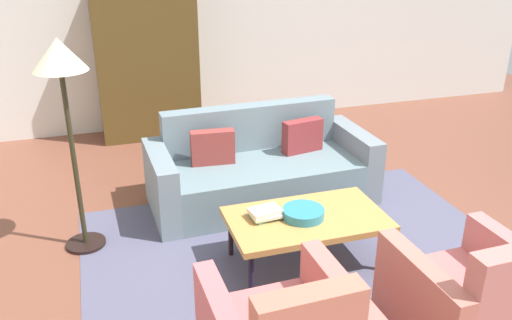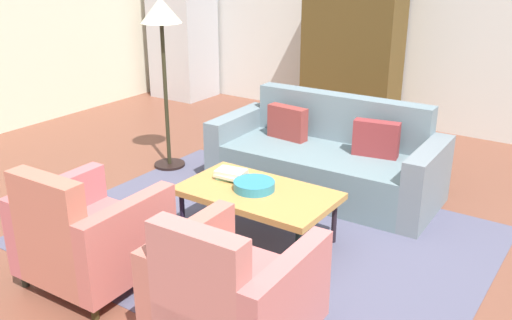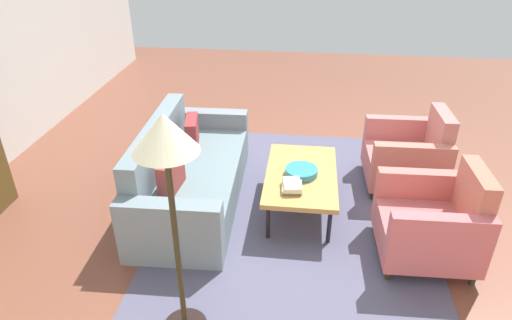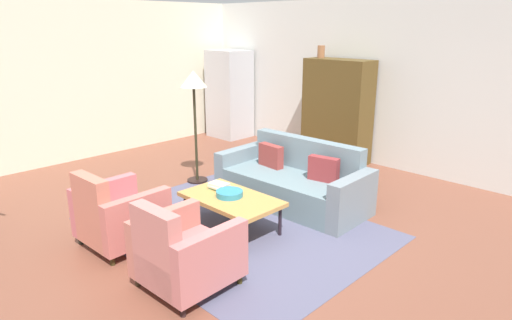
{
  "view_description": "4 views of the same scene",
  "coord_description": "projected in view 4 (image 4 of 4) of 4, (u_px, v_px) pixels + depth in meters",
  "views": [
    {
      "loc": [
        -1.81,
        -3.31,
        2.43
      ],
      "look_at": [
        -0.64,
        0.42,
        0.74
      ],
      "focal_mm": 37.76,
      "sensor_mm": 36.0,
      "label": 1
    },
    {
      "loc": [
        1.87,
        -3.31,
        2.18
      ],
      "look_at": [
        -0.54,
        0.24,
        0.55
      ],
      "focal_mm": 39.78,
      "sensor_mm": 36.0,
      "label": 2
    },
    {
      "loc": [
        -4.24,
        -0.01,
        2.71
      ],
      "look_at": [
        -0.6,
        0.43,
        0.66
      ],
      "focal_mm": 31.63,
      "sensor_mm": 36.0,
      "label": 3
    },
    {
      "loc": [
        3.29,
        -3.31,
        2.37
      ],
      "look_at": [
        -0.44,
        0.49,
        0.75
      ],
      "focal_mm": 31.31,
      "sensor_mm": 36.0,
      "label": 4
    }
  ],
  "objects": [
    {
      "name": "ground_plane",
      "position": [
        253.0,
        238.0,
        5.15
      ],
      "size": [
        10.89,
        10.89,
        0.0
      ],
      "primitive_type": "plane",
      "color": "brown"
    },
    {
      "name": "wall_back",
      "position": [
        410.0,
        87.0,
        7.21
      ],
      "size": [
        9.08,
        0.12,
        2.8
      ],
      "primitive_type": "cube",
      "color": "silver",
      "rests_on": "ground"
    },
    {
      "name": "wall_left",
      "position": [
        69.0,
        82.0,
        7.78
      ],
      "size": [
        0.12,
        7.21,
        2.8
      ],
      "primitive_type": "cube",
      "color": "beige",
      "rests_on": "ground"
    },
    {
      "name": "area_rug",
      "position": [
        235.0,
        227.0,
        5.43
      ],
      "size": [
        3.4,
        2.6,
        0.01
      ],
      "primitive_type": "cube",
      "color": "#52516A",
      "rests_on": "ground"
    },
    {
      "name": "couch",
      "position": [
        295.0,
        183.0,
        6.12
      ],
      "size": [
        2.13,
        0.96,
        0.86
      ],
      "rotation": [
        0.0,
        0.0,
        3.17
      ],
      "color": "slate",
      "rests_on": "ground"
    },
    {
      "name": "coffee_table",
      "position": [
        231.0,
        200.0,
        5.29
      ],
      "size": [
        1.2,
        0.7,
        0.41
      ],
      "color": "black",
      "rests_on": "ground"
    },
    {
      "name": "armchair_left",
      "position": [
        116.0,
        217.0,
        4.9
      ],
      "size": [
        0.82,
        0.82,
        0.88
      ],
      "rotation": [
        0.0,
        0.0,
        0.03
      ],
      "color": "#2E2613",
      "rests_on": "ground"
    },
    {
      "name": "armchair_right",
      "position": [
        182.0,
        255.0,
        4.1
      ],
      "size": [
        0.82,
        0.82,
        0.88
      ],
      "rotation": [
        0.0,
        0.0,
        0.03
      ],
      "color": "#2E2522",
      "rests_on": "ground"
    },
    {
      "name": "fruit_bowl",
      "position": [
        229.0,
        194.0,
        5.28
      ],
      "size": [
        0.32,
        0.32,
        0.07
      ],
      "primitive_type": "cylinder",
      "color": "teal",
      "rests_on": "coffee_table"
    },
    {
      "name": "book_stack",
      "position": [
        219.0,
        186.0,
        5.53
      ],
      "size": [
        0.26,
        0.2,
        0.08
      ],
      "color": "#4C7A53",
      "rests_on": "coffee_table"
    },
    {
      "name": "cabinet",
      "position": [
        337.0,
        111.0,
        7.88
      ],
      "size": [
        1.2,
        0.51,
        1.8
      ],
      "color": "#523D1B",
      "rests_on": "ground"
    },
    {
      "name": "vase_tall",
      "position": [
        321.0,
        52.0,
        7.85
      ],
      "size": [
        0.13,
        0.13,
        0.21
      ],
      "primitive_type": "cylinder",
      "color": "#955F3C",
      "rests_on": "cabinet"
    },
    {
      "name": "refrigerator",
      "position": [
        229.0,
        94.0,
        9.62
      ],
      "size": [
        0.8,
        0.73,
        1.85
      ],
      "color": "#B7BABF",
      "rests_on": "ground"
    },
    {
      "name": "floor_lamp",
      "position": [
        194.0,
        89.0,
        6.61
      ],
      "size": [
        0.4,
        0.4,
        1.72
      ],
      "color": "black",
      "rests_on": "ground"
    }
  ]
}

